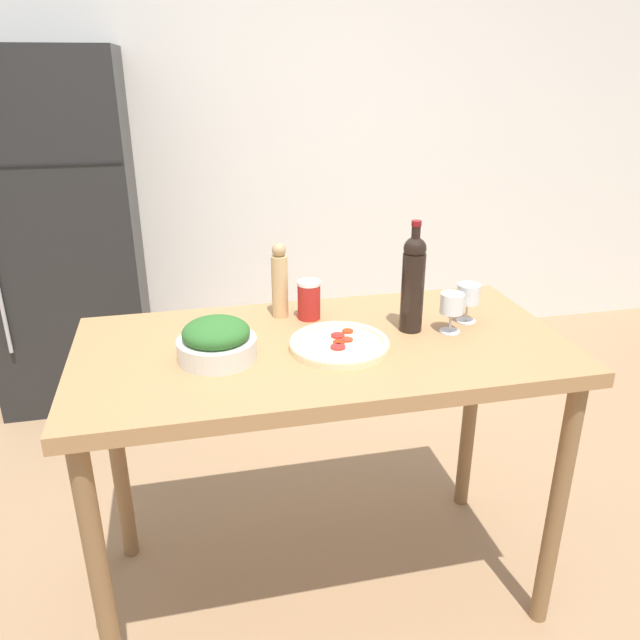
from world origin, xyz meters
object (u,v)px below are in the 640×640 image
(wine_glass_far, at_px, (468,296))
(salt_canister, at_px, (310,300))
(refrigerator, at_px, (63,233))
(pepper_mill, at_px, (280,282))
(homemade_pizza, at_px, (339,344))
(wine_bottle, at_px, (413,282))
(wine_glass_near, at_px, (452,306))
(salad_bowl, at_px, (217,341))

(wine_glass_far, distance_m, salt_canister, 0.51)
(refrigerator, xyz_separation_m, pepper_mill, (0.91, -1.50, 0.17))
(refrigerator, xyz_separation_m, wine_glass_far, (1.49, -1.68, 0.14))
(refrigerator, height_order, homemade_pizza, refrigerator)
(pepper_mill, bearing_deg, wine_glass_far, -17.21)
(refrigerator, height_order, wine_bottle, refrigerator)
(salt_canister, bearing_deg, wine_glass_near, -27.26)
(wine_glass_near, distance_m, salt_canister, 0.46)
(wine_glass_far, bearing_deg, salt_canister, 163.90)
(wine_glass_far, height_order, salad_bowl, wine_glass_far)
(wine_bottle, bearing_deg, homemade_pizza, -161.58)
(wine_glass_far, distance_m, homemade_pizza, 0.47)
(refrigerator, distance_m, salad_bowl, 1.91)
(refrigerator, distance_m, wine_glass_far, 2.25)
(homemade_pizza, bearing_deg, wine_glass_far, 13.30)
(pepper_mill, distance_m, salad_bowl, 0.37)
(pepper_mill, bearing_deg, wine_bottle, -28.05)
(refrigerator, bearing_deg, wine_glass_near, -51.18)
(pepper_mill, xyz_separation_m, salad_bowl, (-0.23, -0.28, -0.07))
(refrigerator, xyz_separation_m, wine_bottle, (1.29, -1.70, 0.21))
(wine_bottle, height_order, salad_bowl, wine_bottle)
(wine_glass_near, distance_m, homemade_pizza, 0.38)
(wine_bottle, bearing_deg, wine_glass_far, 6.52)
(pepper_mill, distance_m, homemade_pizza, 0.33)
(refrigerator, height_order, wine_glass_far, refrigerator)
(homemade_pizza, bearing_deg, salt_canister, 98.27)
(salad_bowl, bearing_deg, wine_glass_far, 6.84)
(wine_glass_far, xyz_separation_m, homemade_pizza, (-0.46, -0.11, -0.08))
(salad_bowl, relative_size, homemade_pizza, 0.76)
(wine_bottle, height_order, pepper_mill, wine_bottle)
(wine_bottle, distance_m, pepper_mill, 0.44)
(wine_glass_far, relative_size, salt_canister, 0.99)
(wine_glass_far, relative_size, homemade_pizza, 0.43)
(wine_bottle, bearing_deg, salt_canister, 150.41)
(refrigerator, relative_size, salt_canister, 13.96)
(wine_bottle, distance_m, homemade_pizza, 0.31)
(salad_bowl, height_order, homemade_pizza, salad_bowl)
(salad_bowl, relative_size, salt_canister, 1.74)
(wine_bottle, bearing_deg, wine_glass_near, -20.95)
(refrigerator, distance_m, homemade_pizza, 2.07)
(wine_glass_far, xyz_separation_m, pepper_mill, (-0.58, 0.18, 0.03))
(homemade_pizza, bearing_deg, pepper_mill, 114.02)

